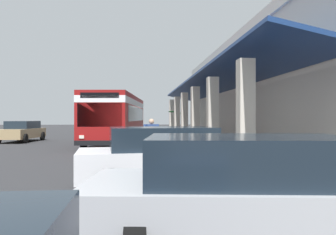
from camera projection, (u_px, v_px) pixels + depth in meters
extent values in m
plane|color=#2D2D30|center=(237.00, 140.00, 25.31)|extent=(120.00, 120.00, 0.00)
cube|color=#9E998E|center=(169.00, 140.00, 24.98)|extent=(38.14, 0.50, 0.12)
cube|color=beige|center=(293.00, 95.00, 25.84)|extent=(31.78, 10.46, 6.89)
cube|color=silver|center=(293.00, 47.00, 25.84)|extent=(32.08, 10.76, 0.60)
cube|color=beige|center=(172.00, 116.00, 38.31)|extent=(0.55, 0.55, 3.79)
cube|color=beige|center=(177.00, 116.00, 33.03)|extent=(0.55, 0.55, 3.79)
cube|color=beige|center=(184.00, 115.00, 27.75)|extent=(0.55, 0.55, 3.79)
cube|color=beige|center=(195.00, 115.00, 22.48)|extent=(0.55, 0.55, 3.79)
cube|color=beige|center=(213.00, 114.00, 17.20)|extent=(0.55, 0.55, 3.79)
cube|color=beige|center=(246.00, 112.00, 11.92)|extent=(0.55, 0.55, 3.79)
cube|color=navy|center=(207.00, 86.00, 25.24)|extent=(31.78, 3.16, 0.82)
cube|color=#19232D|center=(228.00, 122.00, 25.38)|extent=(26.70, 0.08, 2.40)
cube|color=maroon|center=(117.00, 117.00, 22.12)|extent=(11.19, 3.59, 2.75)
cube|color=white|center=(117.00, 103.00, 22.12)|extent=(11.22, 3.62, 0.36)
cube|color=#19232D|center=(118.00, 114.00, 22.42)|extent=(9.45, 3.46, 0.90)
cube|color=#19232D|center=(100.00, 115.00, 16.65)|extent=(0.28, 2.24, 1.20)
cube|color=black|center=(100.00, 95.00, 16.64)|extent=(0.25, 1.93, 0.28)
cube|color=black|center=(99.00, 143.00, 16.51)|extent=(0.43, 2.46, 0.24)
cube|color=silver|center=(117.00, 137.00, 16.59)|extent=(0.08, 0.24, 0.16)
cube|color=silver|center=(82.00, 137.00, 16.60)|extent=(0.08, 0.24, 0.16)
cube|color=silver|center=(121.00, 96.00, 23.62)|extent=(2.56, 2.01, 0.24)
cylinder|color=black|center=(130.00, 139.00, 18.48)|extent=(1.00, 0.30, 1.00)
cylinder|color=black|center=(84.00, 139.00, 18.49)|extent=(1.00, 0.30, 1.00)
cylinder|color=black|center=(141.00, 134.00, 25.19)|extent=(1.00, 0.30, 1.00)
cylinder|color=black|center=(107.00, 134.00, 25.20)|extent=(1.00, 0.30, 1.00)
cube|color=silver|center=(170.00, 163.00, 8.16)|extent=(2.26, 4.57, 0.66)
cube|color=#19232D|center=(162.00, 138.00, 8.12)|extent=(1.84, 2.62, 0.54)
cylinder|color=black|center=(216.00, 167.00, 9.33)|extent=(0.64, 0.22, 0.64)
cylinder|color=black|center=(242.00, 179.00, 7.57)|extent=(0.64, 0.22, 0.64)
cylinder|color=black|center=(107.00, 170.00, 8.75)|extent=(0.64, 0.22, 0.64)
cylinder|color=black|center=(108.00, 184.00, 6.98)|extent=(0.64, 0.22, 0.64)
cube|color=#9E845B|center=(22.00, 133.00, 23.71)|extent=(4.56, 2.22, 0.66)
cube|color=#19232D|center=(23.00, 125.00, 23.91)|extent=(2.61, 1.82, 0.54)
cylinder|color=black|center=(25.00, 139.00, 22.21)|extent=(0.64, 0.22, 0.64)
cylinder|color=black|center=(42.00, 136.00, 25.20)|extent=(0.64, 0.22, 0.64)
cylinder|color=black|center=(19.00, 136.00, 25.21)|extent=(0.64, 0.22, 0.64)
cube|color=#B2B5BA|center=(266.00, 207.00, 4.10)|extent=(2.31, 4.58, 0.66)
cube|color=#19232D|center=(249.00, 158.00, 4.10)|extent=(1.86, 2.63, 0.54)
cylinder|color=black|center=(150.00, 209.00, 5.04)|extent=(0.64, 0.22, 0.64)
cylinder|color=#726651|center=(149.00, 149.00, 13.66)|extent=(0.16, 0.16, 0.82)
cylinder|color=#726651|center=(154.00, 149.00, 13.62)|extent=(0.16, 0.16, 0.82)
cube|color=#334C8C|center=(151.00, 132.00, 13.64)|extent=(0.43, 0.53, 0.62)
sphere|color=tan|center=(151.00, 121.00, 13.64)|extent=(0.22, 0.22, 0.22)
cylinder|color=#334C8C|center=(145.00, 131.00, 13.52)|extent=(0.09, 0.09, 0.55)
cylinder|color=#334C8C|center=(158.00, 131.00, 13.76)|extent=(0.09, 0.09, 0.55)
cube|color=gray|center=(177.00, 131.00, 34.39)|extent=(0.96, 0.96, 0.58)
cylinder|color=#332319|center=(177.00, 129.00, 34.39)|extent=(0.82, 0.82, 0.02)
cylinder|color=brown|center=(177.00, 121.00, 34.39)|extent=(0.16, 0.16, 1.52)
ellipsoid|color=#195123|center=(177.00, 112.00, 33.92)|extent=(0.95, 0.25, 0.15)
ellipsoid|color=#195123|center=(181.00, 113.00, 34.31)|extent=(0.45, 0.99, 0.16)
ellipsoid|color=#195123|center=(177.00, 112.00, 34.81)|extent=(0.88, 0.40, 0.16)
ellipsoid|color=#195123|center=(172.00, 112.00, 34.24)|extent=(0.42, 0.93, 0.19)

